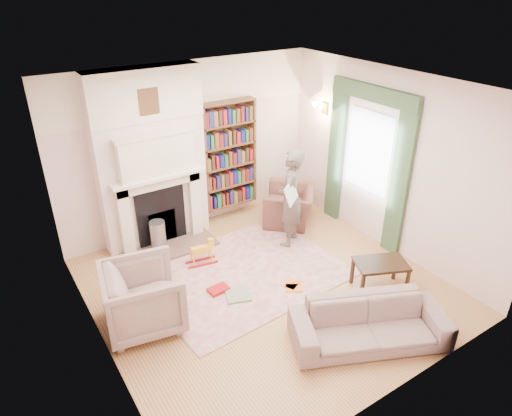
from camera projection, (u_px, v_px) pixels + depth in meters
floor at (266, 286)px, 6.50m from camera, size 4.50×4.50×0.00m
ceiling at (268, 88)px, 5.20m from camera, size 4.50×4.50×0.00m
wall_back at (190, 148)px, 7.52m from camera, size 4.50×0.00×4.50m
wall_front at (405, 289)px, 4.18m from camera, size 4.50×0.00×4.50m
wall_left at (89, 251)px, 4.76m from camera, size 0.00×4.50×4.50m
wall_right at (389, 162)px, 6.94m from camera, size 0.00×4.50×4.50m
fireplace at (151, 161)px, 7.01m from camera, size 1.70×0.58×2.80m
bookcase at (228, 155)px, 7.84m from camera, size 1.00×0.24×1.85m
window at (369, 152)px, 7.20m from camera, size 0.02×0.90×1.30m
curtain_left at (400, 182)px, 6.78m from camera, size 0.07×0.32×2.40m
curtain_right at (336, 154)px, 7.82m from camera, size 0.07×0.32×2.40m
pelmet at (374, 93)px, 6.75m from camera, size 0.09×1.70×0.24m
wall_sconce at (316, 110)px, 7.71m from camera, size 0.20×0.24×0.24m
rug at (244, 273)px, 6.77m from camera, size 2.91×2.31×0.01m
armchair_reading at (289, 205)px, 8.06m from camera, size 1.25×1.26×0.62m
armchair_left at (143, 297)px, 5.61m from camera, size 1.09×1.07×0.85m
sofa at (369, 324)px, 5.42m from camera, size 1.98×1.42×0.54m
man_reading at (291, 199)px, 7.16m from camera, size 0.71×0.67×1.62m
newspaper at (291, 193)px, 6.84m from camera, size 0.40×0.34×0.28m
coffee_table at (379, 276)px, 6.34m from camera, size 0.82×0.70×0.45m
paraffin_heater at (158, 237)px, 7.16m from camera, size 0.27×0.27×0.55m
rocking_horse at (201, 252)px, 6.90m from camera, size 0.49×0.27×0.41m
board_game at (238, 295)px, 6.28m from camera, size 0.42×0.42×0.03m
game_box_lid at (219, 289)px, 6.37m from camera, size 0.30×0.21×0.05m
comic_annuals at (293, 286)px, 6.47m from camera, size 0.32×0.37×0.02m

